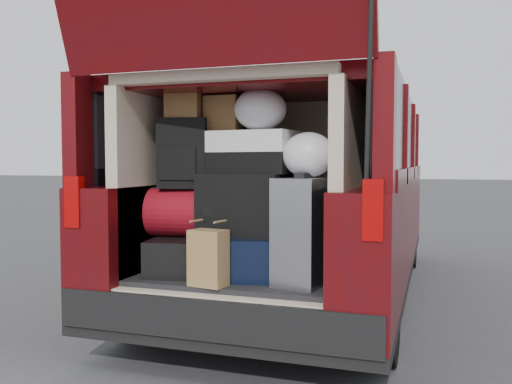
# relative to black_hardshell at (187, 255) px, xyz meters

# --- Properties ---
(ground) EXTENTS (80.00, 80.00, 0.00)m
(ground) POSITION_rel_black_hardshell_xyz_m (0.36, -0.13, -0.66)
(ground) COLOR #38383A
(ground) RESTS_ON ground
(minivan) EXTENTS (1.90, 5.35, 2.77)m
(minivan) POSITION_rel_black_hardshell_xyz_m (0.36, 1.73, 0.25)
(minivan) COLOR black
(minivan) RESTS_ON ground
(load_floor) EXTENTS (1.24, 1.05, 0.55)m
(load_floor) POSITION_rel_black_hardshell_xyz_m (0.36, 0.15, -0.39)
(load_floor) COLOR black
(load_floor) RESTS_ON ground
(black_hardshell) EXTENTS (0.49, 0.62, 0.22)m
(black_hardshell) POSITION_rel_black_hardshell_xyz_m (0.00, 0.00, 0.00)
(black_hardshell) COLOR black
(black_hardshell) RESTS_ON load_floor
(navy_hardshell) EXTENTS (0.58, 0.66, 0.25)m
(navy_hardshell) POSITION_rel_black_hardshell_xyz_m (0.41, 0.04, 0.01)
(navy_hardshell) COLOR black
(navy_hardshell) RESTS_ON load_floor
(silver_roller) EXTENTS (0.33, 0.45, 0.61)m
(silver_roller) POSITION_rel_black_hardshell_xyz_m (0.79, -0.09, 0.19)
(silver_roller) COLOR silver
(silver_roller) RESTS_ON load_floor
(kraft_bag) EXTENTS (0.23, 0.17, 0.32)m
(kraft_bag) POSITION_rel_black_hardshell_xyz_m (0.29, -0.32, 0.05)
(kraft_bag) COLOR olive
(kraft_bag) RESTS_ON load_floor
(red_duffel) EXTENTS (0.51, 0.36, 0.31)m
(red_duffel) POSITION_rel_black_hardshell_xyz_m (-0.02, 0.03, 0.27)
(red_duffel) COLOR maroon
(red_duffel) RESTS_ON black_hardshell
(black_soft_case) EXTENTS (0.55, 0.35, 0.38)m
(black_soft_case) POSITION_rel_black_hardshell_xyz_m (0.38, 0.02, 0.33)
(black_soft_case) COLOR black
(black_soft_case) RESTS_ON navy_hardshell
(backpack) EXTENTS (0.34, 0.25, 0.44)m
(backpack) POSITION_rel_black_hardshell_xyz_m (-0.03, 0.03, 0.65)
(backpack) COLOR black
(backpack) RESTS_ON red_duffel
(twotone_duffel) EXTENTS (0.62, 0.38, 0.26)m
(twotone_duffel) POSITION_rel_black_hardshell_xyz_m (0.38, 0.09, 0.65)
(twotone_duffel) COLOR white
(twotone_duffel) RESTS_ON black_soft_case
(grocery_sack_lower) EXTENTS (0.23, 0.20, 0.20)m
(grocery_sack_lower) POSITION_rel_black_hardshell_xyz_m (-0.02, 0.04, 0.97)
(grocery_sack_lower) COLOR brown
(grocery_sack_lower) RESTS_ON backpack
(grocery_sack_upper) EXTENTS (0.23, 0.20, 0.22)m
(grocery_sack_upper) POSITION_rel_black_hardshell_xyz_m (0.21, 0.12, 0.90)
(grocery_sack_upper) COLOR brown
(grocery_sack_upper) RESTS_ON twotone_duffel
(plastic_bag_center) EXTENTS (0.37, 0.36, 0.26)m
(plastic_bag_center) POSITION_rel_black_hardshell_xyz_m (0.47, 0.06, 0.91)
(plastic_bag_center) COLOR white
(plastic_bag_center) RESTS_ON twotone_duffel
(plastic_bag_right) EXTENTS (0.32, 0.31, 0.26)m
(plastic_bag_right) POSITION_rel_black_hardshell_xyz_m (0.80, -0.03, 0.63)
(plastic_bag_right) COLOR white
(plastic_bag_right) RESTS_ON silver_roller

